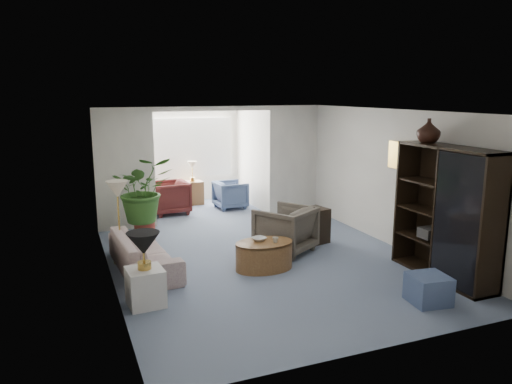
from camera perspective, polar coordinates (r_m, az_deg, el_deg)
name	(u,v)px	position (r m, az deg, el deg)	size (l,w,h in m)	color
floor	(269,263)	(8.25, 1.57, -8.29)	(6.00, 6.00, 0.00)	gray
sunroom_floor	(202,210)	(11.97, -6.25, -2.04)	(2.60, 2.60, 0.00)	gray
back_pier_left	(125,170)	(10.30, -14.96, 2.51)	(1.20, 0.12, 2.50)	white
back_pier_right	(294,160)	(11.39, 4.39, 3.70)	(1.20, 0.12, 2.50)	white
back_header	(214,109)	(10.58, -4.91, 9.62)	(2.60, 0.12, 0.10)	white
window_pane	(190,147)	(12.75, -7.71, 5.16)	(2.20, 0.02, 1.50)	white
window_blinds	(190,148)	(12.73, -7.68, 5.14)	(2.20, 0.02, 1.50)	white
framed_picture	(401,156)	(9.01, 16.44, 4.08)	(0.04, 0.50, 0.40)	#B0A28D
sofa	(144,253)	(8.07, -12.88, -6.87)	(1.98, 0.77, 0.58)	beige
end_table	(145,287)	(6.80, -12.71, -10.72)	(0.46, 0.46, 0.51)	white
table_lamp	(143,244)	(6.60, -12.94, -5.85)	(0.44, 0.44, 0.30)	black
floor_lamp	(117,189)	(8.26, -15.82, 0.30)	(0.36, 0.36, 0.28)	beige
coffee_table	(264,255)	(7.94, 0.95, -7.37)	(0.95, 0.95, 0.45)	olive
coffee_bowl	(259,239)	(7.93, 0.35, -5.47)	(0.22, 0.22, 0.05)	silver
coffee_cup	(275,240)	(7.82, 2.26, -5.59)	(0.10, 0.10, 0.09)	#B9B4A1
wingback_chair	(285,229)	(8.73, 3.43, -4.34)	(0.88, 0.91, 0.82)	#665C50
side_table_dark	(312,226)	(9.32, 6.54, -3.90)	(0.55, 0.44, 0.66)	black
entertainment_cabinet	(446,213)	(7.92, 21.19, -2.30)	(0.48, 1.82, 2.02)	black
cabinet_urn	(429,131)	(8.11, 19.41, 6.73)	(0.36, 0.36, 0.38)	black
ottoman	(428,289)	(7.12, 19.39, -10.58)	(0.49, 0.49, 0.39)	slate
plant_pot	(145,230)	(9.85, -12.79, -4.28)	(0.40, 0.40, 0.32)	#9A372C
house_plant	(143,189)	(9.67, -13.00, 0.30)	(1.15, 1.00, 1.28)	#306021
sunroom_chair_blue	(230,195)	(12.01, -2.98, -0.31)	(0.71, 0.73, 0.67)	slate
sunroom_chair_maroon	(170,197)	(11.61, -10.00, -0.63)	(0.82, 0.84, 0.77)	#591F1E
sunroom_table	(193,193)	(12.51, -7.35, -0.09)	(0.48, 0.37, 0.59)	olive
shelf_clutter	(454,221)	(7.75, 21.99, -3.19)	(0.30, 1.00, 1.06)	#332D27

